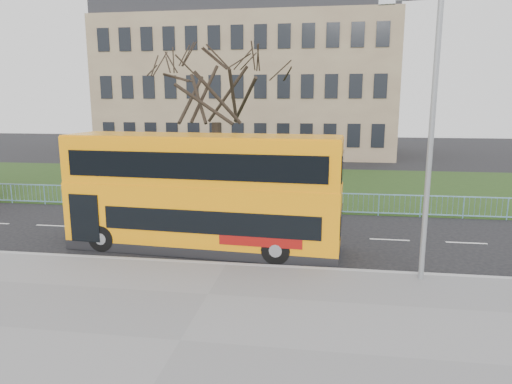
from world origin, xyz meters
TOP-DOWN VIEW (x-y plane):
  - ground at (0.00, 0.00)m, footprint 120.00×120.00m
  - pavement at (0.00, -6.75)m, footprint 80.00×10.50m
  - kerb at (0.00, -1.55)m, footprint 80.00×0.20m
  - grass_verge at (0.00, 14.30)m, footprint 80.00×15.40m
  - guard_railing at (0.00, 6.60)m, footprint 40.00×0.12m
  - bare_tree at (-3.00, 10.00)m, footprint 7.21×7.21m
  - civic_building at (-5.00, 35.00)m, footprint 30.00×15.00m
  - yellow_bus at (-1.26, 0.28)m, footprint 10.46×3.15m
  - street_lamp at (6.22, -2.00)m, footprint 1.77×0.42m

SIDE VIEW (x-z plane):
  - ground at x=0.00m, z-range 0.00..0.00m
  - grass_verge at x=0.00m, z-range 0.00..0.08m
  - pavement at x=0.00m, z-range 0.00..0.12m
  - kerb at x=0.00m, z-range 0.00..0.14m
  - guard_railing at x=0.00m, z-range 0.00..1.10m
  - yellow_bus at x=-1.26m, z-range 0.16..4.48m
  - street_lamp at x=6.22m, z-range 0.52..8.90m
  - bare_tree at x=-3.00m, z-range 0.08..10.38m
  - civic_building at x=-5.00m, z-range 0.00..14.00m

